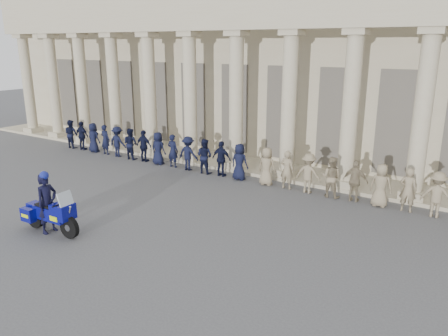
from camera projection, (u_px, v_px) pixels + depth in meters
ground at (136, 237)px, 13.43m from camera, size 90.00×90.00×0.00m
building at (320, 66)px, 24.08m from camera, size 40.00×12.50×9.00m
officer_rank at (208, 157)px, 19.77m from camera, size 19.89×0.61×1.60m
motorcycle at (51, 214)px, 13.59m from camera, size 2.31×0.95×1.48m
rider at (47, 202)px, 13.55m from camera, size 0.49×0.72×2.00m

